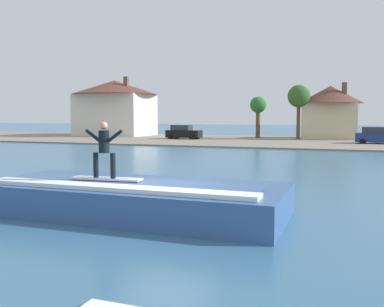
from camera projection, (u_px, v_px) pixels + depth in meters
name	position (u px, v px, depth m)	size (l,w,h in m)	color
ground_plane	(169.00, 217.00, 12.91)	(260.00, 260.00, 0.00)	#386789
wave_crest	(134.00, 198.00, 13.23)	(9.21, 3.84, 1.06)	#36588D
surfboard	(106.00, 179.00, 13.19)	(2.26, 0.65, 0.06)	white
surfer	(104.00, 147.00, 13.05)	(1.28, 0.32, 1.72)	black
shoreline_bank	(301.00, 142.00, 48.58)	(120.00, 22.30, 0.15)	gray
car_near_shore	(183.00, 132.00, 53.01)	(4.22, 2.19, 1.86)	black
car_far_shore	(376.00, 136.00, 44.11)	(4.20, 2.11, 1.86)	navy
house_with_chimney	(115.00, 104.00, 62.36)	(12.37, 12.37, 8.44)	silver
house_small_cottage	(330.00, 109.00, 53.48)	(7.92, 7.92, 7.00)	beige
tree_tall_bare	(258.00, 107.00, 55.13)	(2.09, 2.09, 5.44)	brown
tree_short_bushy	(299.00, 97.00, 52.17)	(2.72, 2.72, 6.72)	brown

